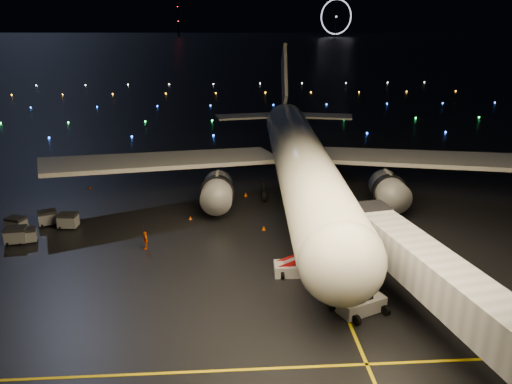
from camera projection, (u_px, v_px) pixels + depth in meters
ground at (218, 57)px, 325.65m from camera, size 2000.00×2000.00×0.00m
lane_centre at (307, 223)px, 57.45m from camera, size 0.25×80.00×0.02m
lane_cross at (113, 375)px, 32.79m from camera, size 60.00×0.25×0.02m
airliner at (299, 127)px, 64.02m from camera, size 67.79×64.69×18.43m
pushback_tug at (361, 302)px, 39.76m from camera, size 4.27×3.36×1.80m
belt_loader at (300, 257)px, 45.46m from camera, size 7.03×2.11×3.38m
crew_c at (145, 240)px, 50.73m from camera, size 0.78×1.22×1.93m
safety_cone_0 at (264, 228)px, 55.54m from camera, size 0.59×0.59×0.51m
safety_cone_1 at (246, 194)px, 66.30m from camera, size 0.50×0.50×0.53m
safety_cone_2 at (190, 218)px, 58.52m from camera, size 0.44×0.44×0.44m
safety_cone_3 at (90, 187)px, 69.10m from camera, size 0.49×0.49×0.50m
ferris_wheel at (336, 18)px, 724.24m from camera, size 49.33×16.80×52.00m
radio_mast at (178, 14)px, 726.70m from camera, size 1.80×1.80×64.00m
taxiway_lights at (214, 102)px, 142.52m from camera, size 164.00×92.00×0.36m
baggage_cart_0 at (68, 221)px, 55.91m from camera, size 2.17×1.61×1.74m
baggage_cart_1 at (48, 218)px, 56.79m from camera, size 2.38×2.05×1.70m
baggage_cart_2 at (27, 235)px, 52.33m from camera, size 2.11×1.73×1.56m
baggage_cart_3 at (16, 235)px, 52.04m from camera, size 2.30×1.73×1.82m
baggage_cart_4 at (16, 225)px, 54.94m from camera, size 2.36×2.02×1.69m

